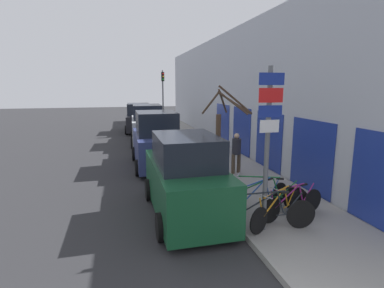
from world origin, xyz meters
TOP-DOWN VIEW (x-y plane):
  - ground_plane at (0.00, 11.20)m, footprint 80.00×80.00m
  - sidewalk_curb at (2.60, 14.00)m, footprint 3.20×32.00m
  - building_facade at (4.35, 13.91)m, footprint 0.23×32.00m
  - signpost at (1.52, 3.83)m, footprint 0.60×0.13m
  - bicycle_0 at (1.55, 3.79)m, footprint 2.43×0.48m
  - bicycle_1 at (2.03, 4.05)m, footprint 2.04×1.14m
  - bicycle_2 at (2.56, 4.29)m, footprint 2.08×0.63m
  - bicycle_3 at (1.78, 4.67)m, footprint 2.32×1.10m
  - bicycle_4 at (2.11, 5.05)m, footprint 2.14×1.20m
  - parked_car_0 at (-0.03, 5.45)m, footprint 1.99×4.23m
  - parked_car_1 at (-0.19, 10.71)m, footprint 2.05×4.20m
  - parked_car_2 at (-0.08, 16.25)m, footprint 2.19×4.65m
  - parked_car_3 at (-0.28, 21.45)m, footprint 2.24×4.41m
  - pedestrian_near at (2.66, 8.45)m, footprint 0.41×0.35m
  - street_tree at (1.44, 6.80)m, footprint 1.60×1.12m
  - traffic_light at (1.43, 19.71)m, footprint 0.20×0.30m

SIDE VIEW (x-z plane):
  - ground_plane at x=0.00m, z-range 0.00..0.00m
  - sidewalk_curb at x=2.60m, z-range 0.00..0.15m
  - bicycle_2 at x=2.56m, z-range 0.09..0.96m
  - bicycle_1 at x=2.03m, z-range 0.09..0.98m
  - bicycle_4 at x=2.11m, z-range 0.08..1.01m
  - bicycle_3 at x=1.78m, z-range 0.08..1.02m
  - bicycle_0 at x=1.55m, z-range 0.07..1.06m
  - parked_car_3 at x=-0.28m, z-range -0.10..2.12m
  - parked_car_0 at x=-0.03m, z-range -0.10..2.16m
  - pedestrian_near at x=2.66m, z-range 0.27..1.86m
  - parked_car_1 at x=-0.19m, z-range -0.12..2.33m
  - parked_car_2 at x=-0.08m, z-range -0.11..2.32m
  - street_tree at x=1.44m, z-range 0.15..3.56m
  - signpost at x=1.52m, z-range 0.38..4.19m
  - traffic_light at x=1.43m, z-range 0.78..5.28m
  - building_facade at x=4.35m, z-range -0.03..6.47m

